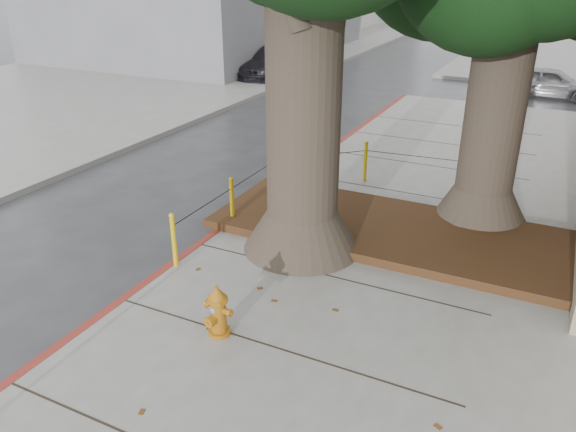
% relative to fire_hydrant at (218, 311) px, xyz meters
% --- Properties ---
extents(ground, '(140.00, 140.00, 0.00)m').
position_rel_fire_hydrant_xyz_m(ground, '(0.24, 0.07, -0.51)').
color(ground, '#28282B').
rests_on(ground, ground).
extents(sidewalk_opposite, '(14.00, 60.00, 0.15)m').
position_rel_fire_hydrant_xyz_m(sidewalk_opposite, '(-13.76, 10.07, -0.44)').
color(sidewalk_opposite, slate).
rests_on(sidewalk_opposite, ground).
extents(curb_red, '(0.14, 26.00, 0.16)m').
position_rel_fire_hydrant_xyz_m(curb_red, '(-1.76, 2.57, -0.44)').
color(curb_red, maroon).
rests_on(curb_red, ground).
extents(planter_bed, '(6.40, 2.60, 0.16)m').
position_rel_fire_hydrant_xyz_m(planter_bed, '(1.14, 3.97, -0.28)').
color(planter_bed, black).
rests_on(planter_bed, sidewalk_main).
extents(bollard_ring, '(3.79, 5.39, 0.95)m').
position_rel_fire_hydrant_xyz_m(bollard_ring, '(-0.62, 4.45, 0.15)').
color(bollard_ring, '#E6B80C').
rests_on(bollard_ring, sidewalk_main).
extents(fire_hydrant, '(0.39, 0.36, 0.74)m').
position_rel_fire_hydrant_xyz_m(fire_hydrant, '(0.00, 0.00, 0.00)').
color(fire_hydrant, '#AF6811').
rests_on(fire_hydrant, sidewalk_main).
extents(car_silver, '(3.34, 1.42, 1.13)m').
position_rel_fire_hydrant_xyz_m(car_silver, '(3.05, 18.22, 0.05)').
color(car_silver, '#9A9A9F').
rests_on(car_silver, ground).
extents(car_dark, '(2.13, 4.81, 1.37)m').
position_rel_fire_hydrant_xyz_m(car_dark, '(-8.09, 17.23, 0.17)').
color(car_dark, black).
rests_on(car_dark, ground).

